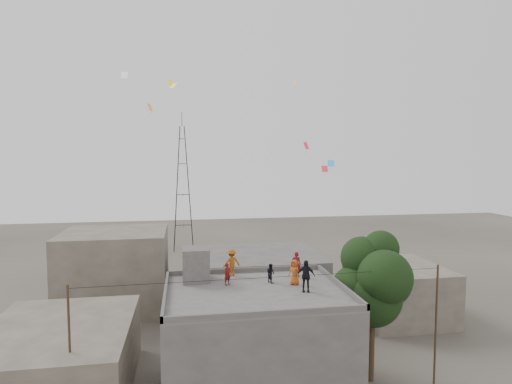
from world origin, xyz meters
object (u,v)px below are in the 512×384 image
(transmission_tower, at_px, (183,188))
(person_red_adult, at_px, (296,264))
(stair_head_box, at_px, (196,264))
(tree, at_px, (374,281))
(person_dark_adult, at_px, (306,276))

(transmission_tower, distance_m, person_red_adult, 38.33)
(stair_head_box, height_order, tree, tree)
(stair_head_box, distance_m, person_dark_adult, 6.75)
(person_red_adult, height_order, person_dark_adult, person_dark_adult)
(transmission_tower, bearing_deg, stair_head_box, -88.77)
(stair_head_box, relative_size, person_dark_adult, 1.12)
(transmission_tower, height_order, person_red_adult, transmission_tower)
(transmission_tower, bearing_deg, person_red_adult, -79.46)
(stair_head_box, height_order, transmission_tower, transmission_tower)
(tree, distance_m, person_red_adult, 4.78)
(transmission_tower, bearing_deg, person_dark_adult, -80.58)
(stair_head_box, distance_m, transmission_tower, 37.46)
(tree, bearing_deg, stair_head_box, 169.26)
(tree, relative_size, person_red_adult, 5.73)
(tree, relative_size, transmission_tower, 0.45)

